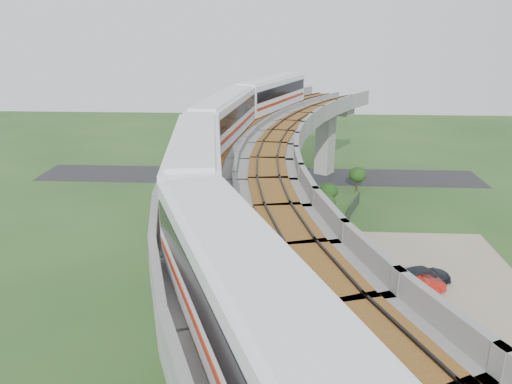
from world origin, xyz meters
TOP-DOWN VIEW (x-y plane):
  - ground at (0.00, 0.00)m, footprint 160.00×160.00m
  - dirt_lot at (14.00, -2.00)m, footprint 18.00×26.00m
  - asphalt_road at (0.00, 30.00)m, footprint 60.00×8.00m
  - viaduct at (3.84, 0.00)m, footprint 19.58×73.98m
  - metro_train at (0.36, -1.40)m, footprint 11.40×61.33m
  - fence at (9.75, 0.00)m, footprint 3.87×38.73m
  - tree_0 at (12.61, 24.02)m, footprint 2.15×2.15m
  - tree_1 at (8.42, 16.88)m, footprint 2.11×2.11m
  - tree_2 at (7.29, 12.15)m, footprint 2.94×2.94m
  - tree_3 at (6.49, 6.73)m, footprint 2.70×2.70m
  - tree_4 at (6.35, 0.69)m, footprint 2.89×2.89m
  - tree_5 at (6.19, -5.31)m, footprint 2.83×2.83m
  - tree_6 at (7.00, -9.08)m, footprint 2.37×2.37m
  - car_white at (14.33, -3.40)m, footprint 3.18×4.20m
  - car_red at (14.15, -0.81)m, footprint 3.83×2.07m
  - car_dark at (14.74, 0.77)m, footprint 5.00×3.33m

SIDE VIEW (x-z plane):
  - ground at x=0.00m, z-range 0.00..0.00m
  - asphalt_road at x=0.00m, z-range 0.00..0.03m
  - dirt_lot at x=14.00m, z-range 0.00..0.04m
  - car_red at x=14.15m, z-range 0.04..1.24m
  - car_white at x=14.33m, z-range 0.04..1.37m
  - car_dark at x=14.74m, z-range 0.04..1.38m
  - fence at x=9.75m, z-range 0.00..1.50m
  - tree_6 at x=7.00m, z-range 0.38..3.16m
  - tree_0 at x=12.61m, z-range 0.62..3.70m
  - tree_4 at x=6.35m, z-range 0.52..4.01m
  - tree_1 at x=8.42m, z-range 0.72..3.97m
  - tree_5 at x=6.19m, z-range 0.57..4.13m
  - tree_3 at x=6.49m, z-range 0.61..4.13m
  - tree_2 at x=7.29m, z-range 0.65..4.45m
  - viaduct at x=3.84m, z-range 3.35..14.75m
  - metro_train at x=0.36m, z-range 10.49..14.13m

